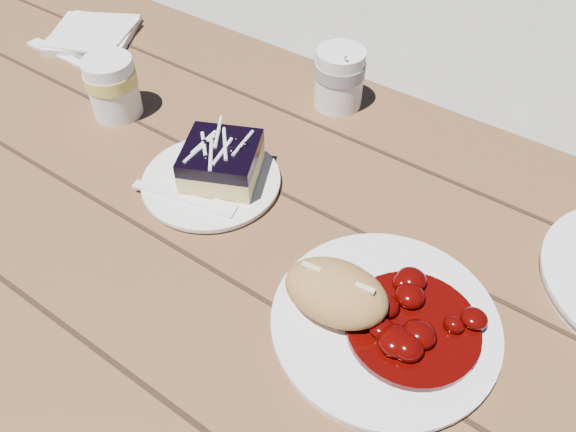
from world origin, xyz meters
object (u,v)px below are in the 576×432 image
Objects in this scene: dessert_plate at (211,182)px; coffee_cup at (339,78)px; picnic_table at (310,333)px; blueberry_cake at (222,161)px; second_cup at (113,87)px; bread_roll at (336,292)px; main_plate at (384,324)px.

dessert_plate is 1.96× the size of coffee_cup.
picnic_table is 14.98× the size of blueberry_cake.
coffee_cup is at bearing 39.06° from second_cup.
bread_roll is 1.23× the size of second_cup.
blueberry_cake is 0.26m from coffee_cup.
dessert_plate is at bearing -99.25° from coffee_cup.
coffee_cup reaches higher than bread_roll.
second_cup is at bearing 164.99° from bread_roll.
main_plate is 0.07m from bread_roll.
dessert_plate reaches higher than picnic_table.
coffee_cup reaches higher than picnic_table.
second_cup reaches higher than blueberry_cake.
coffee_cup reaches higher than dessert_plate.
second_cup is (-0.28, -0.23, 0.00)m from coffee_cup.
picnic_table is 0.49m from second_cup.
dessert_plate is 0.24m from second_cup.
coffee_cup is at bearing 120.97° from bread_roll.
dessert_plate is at bearing 169.45° from picnic_table.
coffee_cup reaches higher than main_plate.
coffee_cup is at bearing 116.71° from picnic_table.
main_plate is 0.32m from blueberry_cake.
main_plate is 1.89× the size of blueberry_cake.
bread_roll reaches higher than main_plate.
second_cup is (-0.44, 0.08, 0.21)m from picnic_table.
picnic_table is 10.47× the size of dessert_plate.
dessert_plate is at bearing 161.18° from bread_roll.
bread_roll is at bearing -15.01° from second_cup.
second_cup reaches higher than dessert_plate.
main_plate is 0.56m from second_cup.
bread_roll is 0.90× the size of blueberry_cake.
blueberry_cake is 1.37× the size of coffee_cup.
dessert_plate is 0.28m from coffee_cup.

